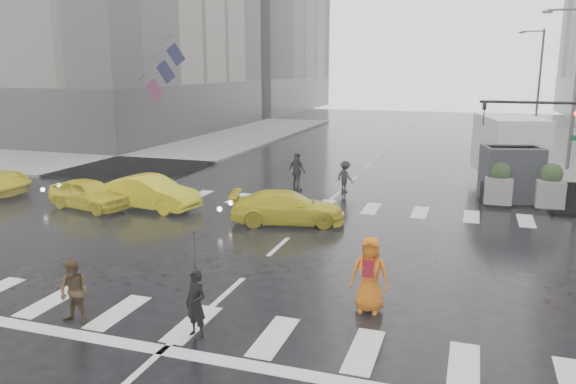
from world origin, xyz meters
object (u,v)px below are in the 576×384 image
(pedestrian_orange, at_px, (370,274))
(taxi_mid, at_px, (151,193))
(traffic_signal_pole, at_px, (557,133))
(box_truck, at_px, (509,153))
(pedestrian_brown, at_px, (74,292))
(taxi_front, at_px, (89,194))

(pedestrian_orange, distance_m, taxi_mid, 12.63)
(pedestrian_orange, xyz_separation_m, taxi_mid, (-10.44, 7.09, -0.25))
(traffic_signal_pole, relative_size, box_truck, 0.69)
(pedestrian_brown, bearing_deg, traffic_signal_pole, 53.05)
(pedestrian_orange, relative_size, taxi_front, 0.50)
(pedestrian_orange, height_order, taxi_front, pedestrian_orange)
(pedestrian_orange, bearing_deg, taxi_front, 153.38)
(pedestrian_brown, height_order, taxi_mid, pedestrian_brown)
(traffic_signal_pole, bearing_deg, box_truck, 113.75)
(taxi_front, bearing_deg, taxi_mid, -58.66)
(taxi_front, height_order, box_truck, box_truck)
(pedestrian_brown, bearing_deg, taxi_mid, 113.84)
(traffic_signal_pole, bearing_deg, taxi_front, -162.46)
(traffic_signal_pole, xyz_separation_m, pedestrian_brown, (-11.59, -14.79, -2.45))
(pedestrian_brown, xyz_separation_m, taxi_front, (-6.56, 9.05, -0.12))
(taxi_front, xyz_separation_m, taxi_mid, (2.44, 0.82, 0.05))
(traffic_signal_pole, height_order, box_truck, traffic_signal_pole)
(taxi_mid, bearing_deg, pedestrian_brown, -149.15)
(traffic_signal_pole, distance_m, taxi_front, 19.22)
(box_truck, bearing_deg, traffic_signal_pole, -79.63)
(traffic_signal_pole, bearing_deg, taxi_mid, -162.64)
(pedestrian_brown, height_order, pedestrian_orange, pedestrian_orange)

